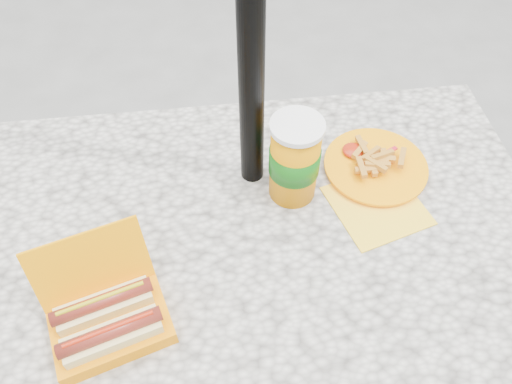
{
  "coord_description": "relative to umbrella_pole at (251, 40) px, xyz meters",
  "views": [
    {
      "loc": [
        -0.08,
        -0.57,
        1.6
      ],
      "look_at": [
        -0.0,
        0.07,
        0.8
      ],
      "focal_mm": 35.0,
      "sensor_mm": 36.0,
      "label": 1
    }
  ],
  "objects": [
    {
      "name": "fries_plate",
      "position": [
        0.27,
        -0.03,
        -0.34
      ],
      "size": [
        0.25,
        0.33,
        0.05
      ],
      "rotation": [
        0.0,
        0.0,
        0.07
      ],
      "color": "yellow",
      "rests_on": "picnic_table"
    },
    {
      "name": "ground",
      "position": [
        0.0,
        -0.16,
        -1.1
      ],
      "size": [
        60.0,
        60.0,
        0.0
      ],
      "primitive_type": "plane",
      "color": "slate"
    },
    {
      "name": "umbrella_pole",
      "position": [
        0.0,
        0.0,
        0.0
      ],
      "size": [
        0.05,
        0.05,
        2.2
      ],
      "primitive_type": "cylinder",
      "color": "black",
      "rests_on": "ground"
    },
    {
      "name": "soda_cup",
      "position": [
        0.08,
        -0.06,
        -0.25
      ],
      "size": [
        0.11,
        0.11,
        0.2
      ],
      "rotation": [
        0.0,
        0.0,
        -0.26
      ],
      "color": "orange",
      "rests_on": "picnic_table"
    },
    {
      "name": "hotdog_box",
      "position": [
        -0.29,
        -0.33,
        -0.31
      ],
      "size": [
        0.24,
        0.23,
        0.16
      ],
      "rotation": [
        0.0,
        0.0,
        0.29
      ],
      "color": "#FF9700",
      "rests_on": "picnic_table"
    },
    {
      "name": "picnic_table",
      "position": [
        0.0,
        -0.16,
        -0.46
      ],
      "size": [
        1.2,
        0.8,
        0.75
      ],
      "color": "beige",
      "rests_on": "ground"
    }
  ]
}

